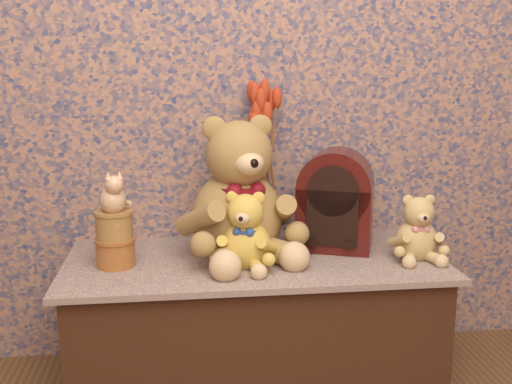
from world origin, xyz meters
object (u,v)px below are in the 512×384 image
(ceramic_vase, at_px, (261,218))
(teddy_small, at_px, (417,224))
(teddy_medium, at_px, (246,226))
(cathedral_radio, at_px, (336,199))
(biscuit_tin_lower, at_px, (116,253))
(cat_figurine, at_px, (112,191))
(teddy_large, at_px, (237,181))

(ceramic_vase, bearing_deg, teddy_small, -25.97)
(teddy_medium, distance_m, cathedral_radio, 0.38)
(teddy_medium, distance_m, teddy_small, 0.58)
(teddy_medium, height_order, biscuit_tin_lower, teddy_medium)
(ceramic_vase, height_order, cat_figurine, cat_figurine)
(teddy_small, relative_size, ceramic_vase, 1.24)
(teddy_medium, height_order, ceramic_vase, teddy_medium)
(teddy_small, bearing_deg, cathedral_radio, 150.97)
(cathedral_radio, bearing_deg, teddy_small, -10.78)
(teddy_medium, distance_m, cat_figurine, 0.44)
(teddy_large, bearing_deg, biscuit_tin_lower, 174.96)
(teddy_large, distance_m, cat_figurine, 0.41)
(teddy_small, bearing_deg, biscuit_tin_lower, -179.76)
(cat_figurine, bearing_deg, teddy_large, -7.46)
(teddy_large, xyz_separation_m, teddy_medium, (0.02, -0.12, -0.12))
(biscuit_tin_lower, bearing_deg, ceramic_vase, 21.82)
(teddy_large, bearing_deg, cathedral_radio, -8.58)
(ceramic_vase, bearing_deg, cathedral_radio, -20.05)
(biscuit_tin_lower, height_order, cat_figurine, cat_figurine)
(teddy_medium, distance_m, ceramic_vase, 0.27)
(teddy_small, relative_size, cathedral_radio, 0.67)
(cat_figurine, bearing_deg, teddy_small, -19.64)
(ceramic_vase, relative_size, cat_figurine, 1.39)
(cathedral_radio, xyz_separation_m, ceramic_vase, (-0.25, 0.09, -0.08))
(teddy_small, height_order, ceramic_vase, teddy_small)
(teddy_large, bearing_deg, ceramic_vase, 37.55)
(cathedral_radio, height_order, ceramic_vase, cathedral_radio)
(ceramic_vase, bearing_deg, teddy_large, -127.49)
(teddy_small, xyz_separation_m, cathedral_radio, (-0.24, 0.15, 0.06))
(ceramic_vase, distance_m, biscuit_tin_lower, 0.55)
(teddy_medium, bearing_deg, teddy_small, 18.32)
(teddy_small, bearing_deg, teddy_medium, -176.38)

